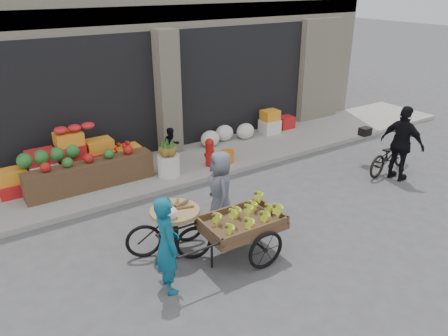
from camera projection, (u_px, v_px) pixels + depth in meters
ground at (296, 239)px, 7.99m from camera, size 80.00×80.00×0.00m
sidewalk at (187, 164)px, 11.10m from camera, size 18.00×2.20×0.12m
building at (118, 16)px, 12.79m from camera, size 14.00×6.45×7.00m
fruit_display at (83, 158)px, 9.82m from camera, size 3.10×1.12×1.24m
pineapple_bin at (169, 165)px, 10.22m from camera, size 0.52×0.52×0.50m
fire_hydrant at (210, 151)px, 10.68m from camera, size 0.22×0.22×0.71m
orange_bucket at (228, 156)px, 10.99m from camera, size 0.32×0.32×0.30m
right_bay_goods at (255, 127)px, 12.75m from camera, size 3.35×0.60×0.70m
seated_person at (172, 146)px, 10.79m from camera, size 0.51×0.43×0.93m
banana_cart at (239, 222)px, 7.21m from camera, size 2.29×1.02×0.95m
vendor_woman at (167, 245)px, 6.42m from camera, size 0.45×0.62×1.57m
tricycle_cart at (175, 224)px, 7.40m from camera, size 1.46×1.05×0.95m
vendor_grey at (221, 190)px, 8.14m from camera, size 0.70×0.86×1.53m
bicycle at (390, 154)px, 10.63m from camera, size 1.78×0.83×0.90m
cyclist at (402, 144)px, 10.05m from camera, size 0.57×1.09×1.78m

